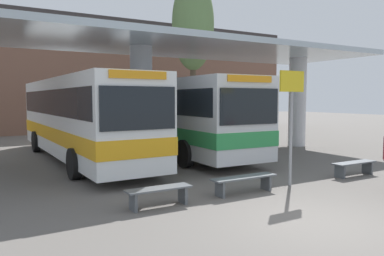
{
  "coord_description": "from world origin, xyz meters",
  "views": [
    {
      "loc": [
        -6.01,
        -5.23,
        2.54
      ],
      "look_at": [
        0.0,
        5.12,
        1.6
      ],
      "focal_mm": 35.0,
      "sensor_mm": 36.0,
      "label": 1
    }
  ],
  "objects_px": {
    "waiting_bench_near_pillar": "(244,181)",
    "waiting_bench_far_platform": "(159,193)",
    "transit_bus_center_bay": "(174,113)",
    "info_sign_platform": "(291,105)",
    "poplar_tree_behind_left": "(193,25)",
    "parked_car_street": "(173,120)",
    "transit_bus_left_bay": "(80,115)",
    "waiting_bench_mid_platform": "(354,165)"
  },
  "relations": [
    {
      "from": "parked_car_street",
      "to": "waiting_bench_mid_platform",
      "type": "bearing_deg",
      "value": -94.7
    },
    {
      "from": "transit_bus_center_bay",
      "to": "waiting_bench_far_platform",
      "type": "xyz_separation_m",
      "value": [
        -4.32,
        -7.57,
        -1.52
      ]
    },
    {
      "from": "info_sign_platform",
      "to": "poplar_tree_behind_left",
      "type": "bearing_deg",
      "value": 71.63
    },
    {
      "from": "parked_car_street",
      "to": "poplar_tree_behind_left",
      "type": "bearing_deg",
      "value": -91.24
    },
    {
      "from": "waiting_bench_far_platform",
      "to": "info_sign_platform",
      "type": "relative_size",
      "value": 0.48
    },
    {
      "from": "transit_bus_left_bay",
      "to": "waiting_bench_mid_platform",
      "type": "bearing_deg",
      "value": 130.17
    },
    {
      "from": "transit_bus_left_bay",
      "to": "transit_bus_center_bay",
      "type": "distance_m",
      "value": 4.23
    },
    {
      "from": "transit_bus_left_bay",
      "to": "poplar_tree_behind_left",
      "type": "relative_size",
      "value": 1.2
    },
    {
      "from": "transit_bus_center_bay",
      "to": "parked_car_street",
      "type": "height_order",
      "value": "transit_bus_center_bay"
    },
    {
      "from": "waiting_bench_near_pillar",
      "to": "waiting_bench_far_platform",
      "type": "height_order",
      "value": "same"
    },
    {
      "from": "transit_bus_center_bay",
      "to": "waiting_bench_mid_platform",
      "type": "xyz_separation_m",
      "value": [
        2.76,
        -7.57,
        -1.52
      ]
    },
    {
      "from": "waiting_bench_mid_platform",
      "to": "parked_car_street",
      "type": "distance_m",
      "value": 16.34
    },
    {
      "from": "transit_bus_left_bay",
      "to": "parked_car_street",
      "type": "relative_size",
      "value": 2.92
    },
    {
      "from": "waiting_bench_near_pillar",
      "to": "poplar_tree_behind_left",
      "type": "height_order",
      "value": "poplar_tree_behind_left"
    },
    {
      "from": "waiting_bench_far_platform",
      "to": "waiting_bench_near_pillar",
      "type": "bearing_deg",
      "value": 0.0
    },
    {
      "from": "waiting_bench_mid_platform",
      "to": "parked_car_street",
      "type": "relative_size",
      "value": 0.41
    },
    {
      "from": "waiting_bench_near_pillar",
      "to": "waiting_bench_far_platform",
      "type": "bearing_deg",
      "value": 180.0
    },
    {
      "from": "info_sign_platform",
      "to": "waiting_bench_near_pillar",
      "type": "bearing_deg",
      "value": -177.94
    },
    {
      "from": "transit_bus_left_bay",
      "to": "waiting_bench_near_pillar",
      "type": "bearing_deg",
      "value": 105.68
    },
    {
      "from": "transit_bus_left_bay",
      "to": "poplar_tree_behind_left",
      "type": "bearing_deg",
      "value": -149.81
    },
    {
      "from": "transit_bus_left_bay",
      "to": "parked_car_street",
      "type": "distance_m",
      "value": 12.03
    },
    {
      "from": "waiting_bench_mid_platform",
      "to": "info_sign_platform",
      "type": "height_order",
      "value": "info_sign_platform"
    },
    {
      "from": "waiting_bench_near_pillar",
      "to": "info_sign_platform",
      "type": "height_order",
      "value": "info_sign_platform"
    },
    {
      "from": "waiting_bench_far_platform",
      "to": "poplar_tree_behind_left",
      "type": "xyz_separation_m",
      "value": [
        8.59,
        13.1,
        6.89
      ]
    },
    {
      "from": "waiting_bench_far_platform",
      "to": "parked_car_street",
      "type": "relative_size",
      "value": 0.38
    },
    {
      "from": "waiting_bench_near_pillar",
      "to": "transit_bus_center_bay",
      "type": "bearing_deg",
      "value": 76.59
    },
    {
      "from": "parked_car_street",
      "to": "waiting_bench_far_platform",
      "type": "bearing_deg",
      "value": -117.17
    },
    {
      "from": "info_sign_platform",
      "to": "waiting_bench_mid_platform",
      "type": "bearing_deg",
      "value": -1.28
    },
    {
      "from": "info_sign_platform",
      "to": "parked_car_street",
      "type": "distance_m",
      "value": 16.83
    },
    {
      "from": "transit_bus_center_bay",
      "to": "waiting_bench_near_pillar",
      "type": "xyz_separation_m",
      "value": [
        -1.8,
        -7.57,
        -1.51
      ]
    },
    {
      "from": "waiting_bench_mid_platform",
      "to": "waiting_bench_far_platform",
      "type": "height_order",
      "value": "same"
    },
    {
      "from": "transit_bus_center_bay",
      "to": "info_sign_platform",
      "type": "bearing_deg",
      "value": 90.74
    },
    {
      "from": "parked_car_street",
      "to": "waiting_bench_near_pillar",
      "type": "bearing_deg",
      "value": -109.86
    },
    {
      "from": "poplar_tree_behind_left",
      "to": "waiting_bench_near_pillar",
      "type": "bearing_deg",
      "value": -114.89
    },
    {
      "from": "transit_bus_center_bay",
      "to": "waiting_bench_mid_platform",
      "type": "bearing_deg",
      "value": 111.22
    },
    {
      "from": "transit_bus_left_bay",
      "to": "parked_car_street",
      "type": "bearing_deg",
      "value": -137.26
    },
    {
      "from": "transit_bus_left_bay",
      "to": "transit_bus_center_bay",
      "type": "xyz_separation_m",
      "value": [
        4.22,
        -0.32,
        0.01
      ]
    },
    {
      "from": "waiting_bench_near_pillar",
      "to": "info_sign_platform",
      "type": "relative_size",
      "value": 0.58
    },
    {
      "from": "poplar_tree_behind_left",
      "to": "waiting_bench_mid_platform",
      "type": "bearing_deg",
      "value": -96.58
    },
    {
      "from": "waiting_bench_mid_platform",
      "to": "poplar_tree_behind_left",
      "type": "bearing_deg",
      "value": 83.42
    },
    {
      "from": "waiting_bench_near_pillar",
      "to": "info_sign_platform",
      "type": "distance_m",
      "value": 2.67
    },
    {
      "from": "waiting_bench_near_pillar",
      "to": "parked_car_street",
      "type": "bearing_deg",
      "value": 69.09
    }
  ]
}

